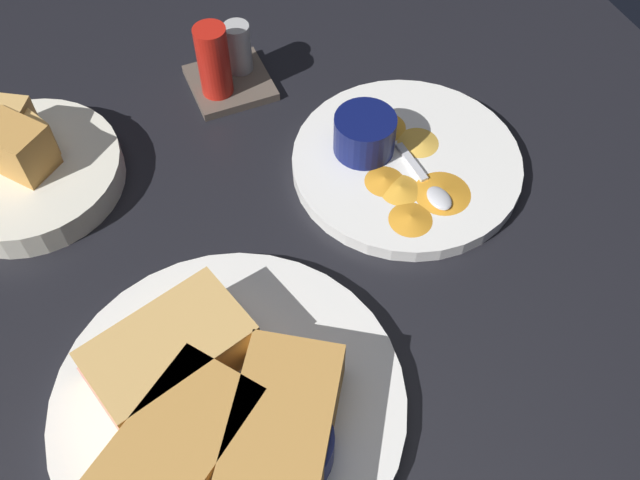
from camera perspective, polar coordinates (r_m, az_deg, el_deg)
name	(u,v)px	position (r cm, az deg, el deg)	size (l,w,h in cm)	color
ground_plane	(270,260)	(70.15, -4.06, -1.64)	(110.00, 110.00, 3.00)	black
plate_sandwich_main	(229,404)	(60.77, -7.37, -13.04)	(29.63, 29.63, 1.60)	white
sandwich_half_near	(170,354)	(59.93, -12.02, -9.00)	(14.70, 10.97, 4.80)	tan
sandwich_half_far	(180,447)	(56.63, -11.28, -16.09)	(14.97, 13.84, 4.80)	#C68C42
sandwich_half_extra	(283,425)	(56.27, -3.01, -14.75)	(13.51, 15.04, 4.80)	#C68C42
ramekin_dark_sauce	(286,445)	(56.23, -2.79, -16.25)	(7.50, 7.50, 3.56)	navy
spoon_by_dark_ramekin	(233,407)	(59.36, -7.09, -13.31)	(5.96, 9.40, 0.80)	silver
plate_chips_companion	(406,163)	(75.41, 7.01, 6.21)	(24.21, 24.21, 1.60)	white
ramekin_light_gravy	(365,133)	(73.67, 3.64, 8.66)	(6.46, 6.46, 4.32)	#0C144C
spoon_by_gravy_ramekin	(432,189)	(71.88, 9.09, 4.08)	(2.35, 9.91, 0.80)	silver
plantain_chip_scatter	(411,174)	(73.02, 7.37, 5.37)	(11.07, 18.29, 0.60)	gold
bread_basket_rear	(25,165)	(78.43, -22.80, 5.59)	(19.28, 19.28, 8.15)	silver
condiment_caddy	(225,65)	(82.66, -7.72, 13.84)	(9.00, 9.00, 9.50)	brown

